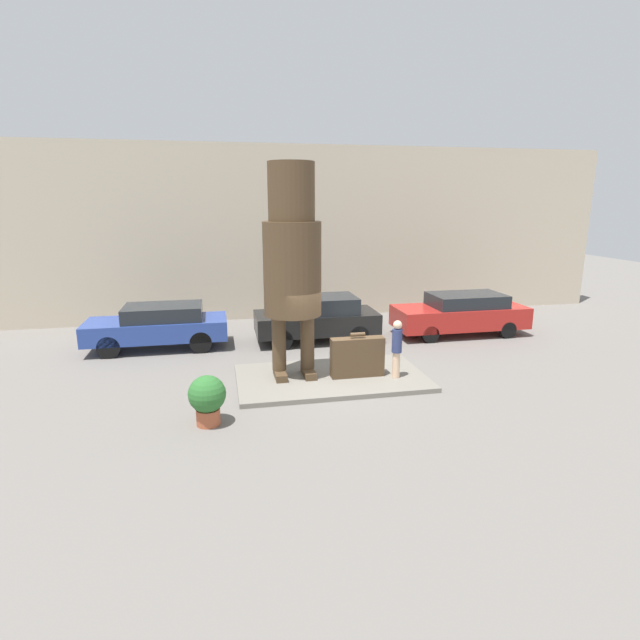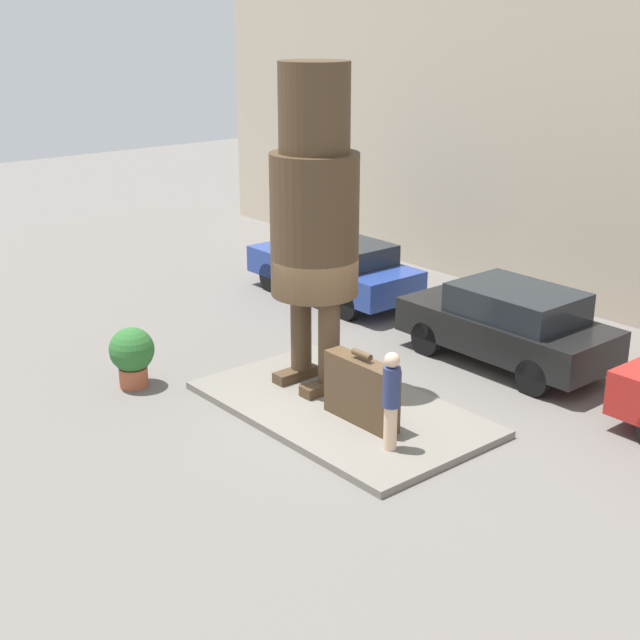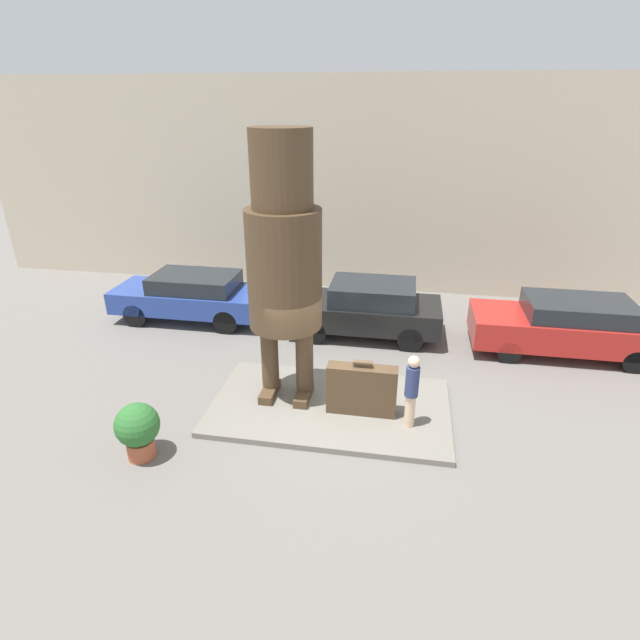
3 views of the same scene
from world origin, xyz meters
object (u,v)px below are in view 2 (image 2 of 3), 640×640
(giant_suitcase, at_px, (361,391))
(planter_pot, at_px, (132,354))
(tourist, at_px, (391,397))
(parked_car_blue, at_px, (334,267))
(statue_figure, at_px, (314,204))
(parked_car_black, at_px, (509,324))

(giant_suitcase, relative_size, planter_pot, 1.29)
(tourist, xyz_separation_m, parked_car_blue, (-6.62, 4.58, -0.20))
(statue_figure, bearing_deg, giant_suitcase, -13.84)
(parked_car_blue, xyz_separation_m, parked_car_black, (5.34, -0.17, 0.04))
(tourist, distance_m, parked_car_black, 4.59)
(tourist, height_order, planter_pot, tourist)
(tourist, bearing_deg, planter_pot, -161.20)
(parked_car_blue, bearing_deg, statue_figure, 135.52)
(statue_figure, relative_size, parked_car_blue, 1.25)
(parked_car_blue, height_order, planter_pot, parked_car_blue)
(parked_car_black, bearing_deg, tourist, 106.11)
(statue_figure, xyz_separation_m, parked_car_blue, (-3.91, 3.84, -2.63))
(giant_suitcase, height_order, parked_car_blue, parked_car_blue)
(tourist, relative_size, parked_car_black, 0.38)
(planter_pot, bearing_deg, tourist, 18.80)
(parked_car_black, bearing_deg, parked_car_blue, -1.85)
(parked_car_black, bearing_deg, giant_suitcase, 93.70)
(parked_car_blue, relative_size, planter_pot, 4.01)
(planter_pot, bearing_deg, statue_figure, 46.86)
(statue_figure, height_order, tourist, statue_figure)
(parked_car_black, bearing_deg, statue_figure, 68.70)
(giant_suitcase, distance_m, parked_car_black, 4.10)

